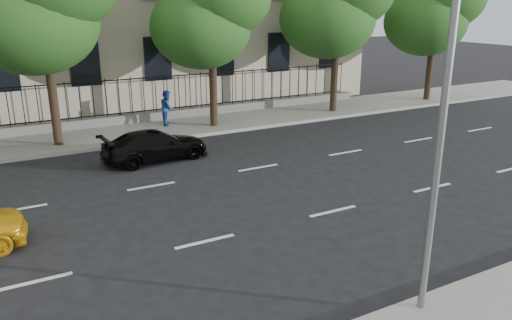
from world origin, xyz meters
The scene contains 9 objects.
ground centered at (0.00, 0.00, 0.00)m, with size 120.00×120.00×0.00m, color black.
far_sidewalk centered at (0.00, 14.00, 0.07)m, with size 60.00×4.00×0.15m, color gray.
lane_markings centered at (0.00, 4.75, 0.01)m, with size 49.60×4.62×0.01m, color silver, non-canonical shape.
iron_fence centered at (0.00, 15.70, 0.65)m, with size 30.00×0.50×2.20m.
street_light centered at (2.50, -1.77, 5.15)m, with size 0.25×3.32×8.05m.
tree_d centered at (5.04, 13.36, 5.84)m, with size 5.34×4.94×8.84m.
tree_f centered at (19.04, 13.36, 5.88)m, with size 5.52×5.12×9.01m.
black_sedan centered at (1.02, 9.65, 0.59)m, with size 1.65×4.05×1.18m, color black.
pedestrian_far centered at (3.11, 14.34, 0.98)m, with size 0.80×0.63×1.65m, color navy.
Camera 1 is at (-4.28, -8.11, 5.79)m, focal length 35.00 mm.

